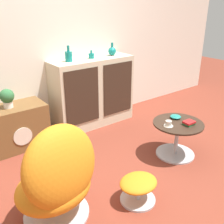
{
  "coord_description": "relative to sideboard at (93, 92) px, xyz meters",
  "views": [
    {
      "loc": [
        -1.54,
        -1.52,
        1.66
      ],
      "look_at": [
        0.05,
        0.56,
        0.55
      ],
      "focal_mm": 42.0,
      "sensor_mm": 36.0,
      "label": 1
    }
  ],
  "objects": [
    {
      "name": "tv_console",
      "position": [
        -1.11,
        0.0,
        -0.21
      ],
      "size": [
        0.71,
        0.42,
        0.53
      ],
      "color": "brown",
      "rests_on": "ground_plane"
    },
    {
      "name": "potted_plant",
      "position": [
        -1.16,
        0.0,
        0.18
      ],
      "size": [
        0.16,
        0.16,
        0.22
      ],
      "color": "silver",
      "rests_on": "tv_console"
    },
    {
      "name": "egg_chair",
      "position": [
        -1.24,
        -1.37,
        -0.08
      ],
      "size": [
        0.75,
        0.7,
        0.88
      ],
      "color": "#B7B7BC",
      "rests_on": "ground_plane"
    },
    {
      "name": "book_stack",
      "position": [
        0.33,
        -1.41,
        -0.05
      ],
      "size": [
        0.13,
        0.1,
        0.04
      ],
      "color": "#237038",
      "rests_on": "coffee_table"
    },
    {
      "name": "bowl",
      "position": [
        0.35,
        -1.2,
        -0.05
      ],
      "size": [
        0.13,
        0.13,
        0.04
      ],
      "color": "#1E7A70",
      "rests_on": "coffee_table"
    },
    {
      "name": "coffee_table",
      "position": [
        0.27,
        -1.31,
        -0.24
      ],
      "size": [
        0.56,
        0.56,
        0.41
      ],
      "color": "#B7B7BC",
      "rests_on": "ground_plane"
    },
    {
      "name": "sideboard",
      "position": [
        0.0,
        0.0,
        0.0
      ],
      "size": [
        1.17,
        0.42,
        0.95
      ],
      "color": "beige",
      "rests_on": "ground_plane"
    },
    {
      "name": "vase_inner_right",
      "position": [
        0.35,
        0.0,
        0.54
      ],
      "size": [
        0.11,
        0.11,
        0.18
      ],
      "color": "#147A75",
      "rests_on": "sideboard"
    },
    {
      "name": "ottoman",
      "position": [
        -0.6,
        -1.61,
        -0.32
      ],
      "size": [
        0.35,
        0.32,
        0.24
      ],
      "color": "#B7B7BC",
      "rests_on": "ground_plane"
    },
    {
      "name": "ground_plane",
      "position": [
        -0.38,
        -1.43,
        -0.48
      ],
      "size": [
        12.0,
        12.0,
        0.0
      ],
      "primitive_type": "plane",
      "color": "brown"
    },
    {
      "name": "wall_back",
      "position": [
        -0.38,
        0.24,
        0.82
      ],
      "size": [
        6.4,
        0.06,
        2.6
      ],
      "color": "silver",
      "rests_on": "ground_plane"
    },
    {
      "name": "vase_leftmost",
      "position": [
        -0.34,
        0.0,
        0.55
      ],
      "size": [
        0.09,
        0.09,
        0.2
      ],
      "color": "#147A75",
      "rests_on": "sideboard"
    },
    {
      "name": "vase_inner_left",
      "position": [
        -0.0,
        0.0,
        0.51
      ],
      "size": [
        0.08,
        0.08,
        0.11
      ],
      "color": "#147A75",
      "rests_on": "sideboard"
    },
    {
      "name": "teacup",
      "position": [
        0.12,
        -1.29,
        -0.04
      ],
      "size": [
        0.11,
        0.11,
        0.06
      ],
      "color": "silver",
      "rests_on": "coffee_table"
    }
  ]
}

